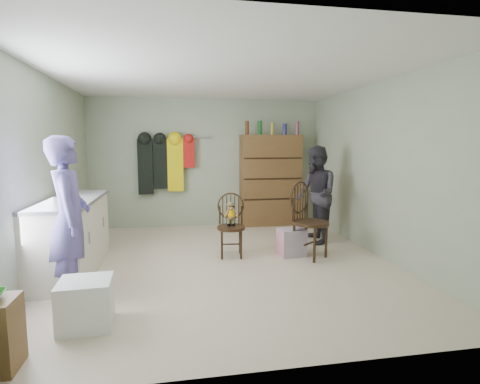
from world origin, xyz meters
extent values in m
plane|color=beige|center=(0.00, 0.00, 0.00)|extent=(5.00, 5.00, 0.00)
plane|color=#A4B194|center=(0.00, 2.50, 1.25)|extent=(4.50, 0.00, 4.50)
plane|color=#A4B194|center=(-2.25, 0.00, 1.25)|extent=(0.00, 5.00, 5.00)
plane|color=#A4B194|center=(2.25, 0.00, 1.25)|extent=(0.00, 5.00, 5.00)
plane|color=white|center=(0.00, 0.00, 2.50)|extent=(5.00, 5.00, 0.00)
cube|color=silver|center=(-1.95, 0.00, 0.45)|extent=(0.60, 1.80, 0.90)
cube|color=slate|center=(-1.95, 0.00, 0.92)|extent=(0.64, 1.86, 0.04)
cylinder|color=#99999E|center=(-1.64, -0.45, 0.54)|extent=(0.02, 0.02, 0.14)
cylinder|color=#99999E|center=(-1.64, 0.45, 0.54)|extent=(0.02, 0.02, 0.14)
cube|color=white|center=(-1.46, -1.56, 0.21)|extent=(0.47, 0.45, 0.42)
cylinder|color=#301E11|center=(0.14, 0.29, 0.43)|extent=(0.45, 0.45, 0.04)
cylinder|color=#301E11|center=(-0.01, 0.17, 0.20)|extent=(0.03, 0.03, 0.41)
cylinder|color=#301E11|center=(0.25, 0.14, 0.20)|extent=(0.03, 0.03, 0.41)
cylinder|color=#301E11|center=(0.02, 0.45, 0.20)|extent=(0.03, 0.03, 0.41)
cylinder|color=#301E11|center=(0.29, 0.41, 0.20)|extent=(0.03, 0.03, 0.41)
torus|color=#301E11|center=(0.16, 0.45, 0.72)|extent=(0.39, 0.07, 0.39)
cylinder|color=#301E11|center=(-0.01, 0.46, 0.58)|extent=(0.03, 0.03, 0.27)
cylinder|color=#301E11|center=(0.32, 0.42, 0.58)|extent=(0.03, 0.03, 0.27)
cylinder|color=#FEC306|center=(0.14, 0.31, 0.63)|extent=(0.11, 0.11, 0.10)
cylinder|color=#475128|center=(0.14, 0.31, 0.53)|extent=(0.07, 0.07, 0.16)
sphere|color=#9E7042|center=(0.14, 0.31, 0.73)|extent=(0.10, 0.10, 0.10)
cylinder|color=#475128|center=(0.14, 0.31, 0.77)|extent=(0.09, 0.09, 0.03)
cube|color=black|center=(0.14, 0.26, 0.73)|extent=(0.07, 0.01, 0.02)
cylinder|color=#301E11|center=(1.24, 0.02, 0.51)|extent=(0.68, 0.68, 0.05)
cylinder|color=#301E11|center=(1.21, -0.21, 0.24)|extent=(0.04, 0.04, 0.48)
cylinder|color=#301E11|center=(1.46, -0.01, 0.24)|extent=(0.04, 0.04, 0.48)
cylinder|color=#301E11|center=(1.00, 0.05, 0.24)|extent=(0.04, 0.04, 0.48)
cylinder|color=#301E11|center=(1.26, 0.25, 0.24)|extent=(0.04, 0.04, 0.48)
torus|color=#301E11|center=(1.12, 0.17, 0.86)|extent=(0.39, 0.32, 0.47)
cylinder|color=#301E11|center=(0.97, 0.04, 0.70)|extent=(0.03, 0.03, 0.32)
cylinder|color=#301E11|center=(1.28, 0.28, 0.70)|extent=(0.03, 0.03, 0.32)
cube|color=#E5727D|center=(1.01, 0.18, 0.20)|extent=(0.40, 0.33, 0.39)
imported|color=#60569E|center=(-1.73, -0.90, 0.85)|extent=(0.52, 0.69, 1.70)
imported|color=#2D2B33|center=(1.62, 0.82, 0.80)|extent=(0.63, 0.80, 1.60)
cube|color=brown|center=(1.25, 2.30, 0.90)|extent=(1.20, 0.38, 1.80)
cube|color=#301E11|center=(1.25, 2.11, 0.55)|extent=(1.16, 0.02, 0.03)
cube|color=#301E11|center=(1.25, 2.11, 0.95)|extent=(1.16, 0.02, 0.03)
cube|color=#301E11|center=(1.25, 2.11, 1.35)|extent=(1.16, 0.02, 0.03)
cylinder|color=#592D14|center=(0.75, 2.20, 1.93)|extent=(0.07, 0.07, 0.26)
cylinder|color=#19591E|center=(1.00, 2.20, 1.93)|extent=(0.08, 0.08, 0.26)
cylinder|color=#A59933|center=(1.25, 2.20, 1.91)|extent=(0.07, 0.07, 0.23)
cylinder|color=navy|center=(1.50, 2.20, 1.91)|extent=(0.09, 0.09, 0.22)
cylinder|color=#8C3F59|center=(1.75, 2.20, 1.93)|extent=(0.07, 0.07, 0.27)
cylinder|color=#99999E|center=(-0.40, 2.44, 1.75)|extent=(1.00, 0.02, 0.02)
cube|color=black|center=(-1.18, 2.38, 1.19)|extent=(0.28, 0.10, 1.05)
cube|color=black|center=(-0.90, 2.38, 1.25)|extent=(0.26, 0.10, 0.95)
cube|color=yellow|center=(-0.62, 2.38, 1.22)|extent=(0.30, 0.10, 1.00)
cube|color=red|center=(-0.36, 2.38, 1.44)|extent=(0.22, 0.10, 0.55)
camera|label=1|loc=(-0.68, -4.92, 1.61)|focal=28.00mm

